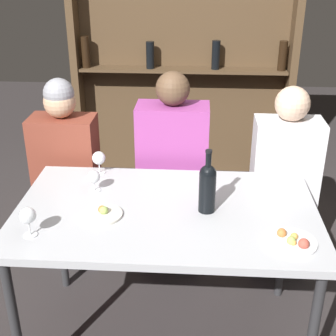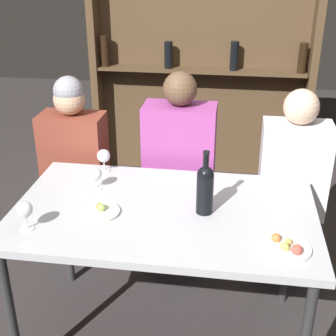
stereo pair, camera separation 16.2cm
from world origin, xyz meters
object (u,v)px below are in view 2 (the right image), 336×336
at_px(wine_glass_0, 25,210).
at_px(wine_bottle, 205,187).
at_px(food_plate_1, 286,247).
at_px(seated_person_center, 179,183).
at_px(food_plate_0, 100,211).
at_px(seated_person_right, 290,195).
at_px(wine_glass_1, 104,156).
at_px(seated_person_left, 76,178).
at_px(wine_glass_2, 96,175).

bearing_deg(wine_glass_0, wine_bottle, 18.92).
relative_size(food_plate_1, seated_person_center, 0.17).
distance_m(wine_glass_0, food_plate_0, 0.33).
bearing_deg(food_plate_1, seated_person_right, 82.38).
bearing_deg(food_plate_0, wine_glass_0, -146.43).
relative_size(wine_glass_0, food_plate_1, 0.63).
bearing_deg(seated_person_right, seated_person_center, 180.00).
bearing_deg(wine_glass_1, food_plate_0, -77.31).
bearing_deg(seated_person_right, seated_person_left, 180.00).
relative_size(wine_glass_1, seated_person_left, 0.10).
relative_size(food_plate_1, seated_person_left, 0.17).
height_order(seated_person_left, seated_person_center, seated_person_center).
relative_size(wine_glass_0, seated_person_right, 0.11).
distance_m(wine_bottle, wine_glass_2, 0.58).
bearing_deg(wine_glass_0, seated_person_center, 57.87).
xyz_separation_m(wine_glass_0, food_plate_1, (1.09, 0.01, -0.08)).
relative_size(wine_bottle, food_plate_1, 1.44).
distance_m(wine_glass_2, food_plate_0, 0.25).
bearing_deg(wine_glass_2, seated_person_right, 24.49).
bearing_deg(food_plate_0, wine_glass_2, 109.67).
bearing_deg(wine_glass_0, seated_person_right, 36.00).
bearing_deg(wine_glass_0, food_plate_0, 33.57).
bearing_deg(wine_bottle, wine_glass_0, -161.08).
relative_size(wine_glass_1, seated_person_right, 0.10).
relative_size(wine_glass_1, seated_person_center, 0.10).
relative_size(wine_glass_0, seated_person_left, 0.11).
distance_m(food_plate_0, food_plate_1, 0.83).
xyz_separation_m(wine_bottle, seated_person_left, (-0.83, 0.62, -0.32)).
xyz_separation_m(seated_person_center, seated_person_right, (0.65, 0.00, -0.03)).
bearing_deg(food_plate_0, seated_person_left, 117.38).
bearing_deg(wine_glass_2, wine_glass_0, -114.50).
relative_size(wine_glass_2, food_plate_0, 0.59).
height_order(food_plate_0, seated_person_left, seated_person_left).
xyz_separation_m(wine_glass_0, food_plate_0, (0.27, 0.18, -0.08)).
xyz_separation_m(wine_glass_2, seated_person_center, (0.36, 0.46, -0.25)).
distance_m(wine_bottle, seated_person_center, 0.72).
height_order(seated_person_center, seated_person_right, seated_person_center).
distance_m(food_plate_0, seated_person_left, 0.81).
height_order(food_plate_1, seated_person_left, seated_person_left).
bearing_deg(food_plate_1, wine_glass_1, 146.59).
xyz_separation_m(wine_glass_0, wine_glass_2, (0.19, 0.41, -0.02)).
bearing_deg(wine_bottle, seated_person_center, 107.26).
xyz_separation_m(wine_bottle, wine_glass_2, (-0.55, 0.16, -0.05)).
distance_m(wine_glass_1, seated_person_right, 1.10).
relative_size(wine_bottle, wine_glass_2, 2.75).
distance_m(wine_glass_0, seated_person_right, 1.51).
relative_size(food_plate_0, seated_person_left, 0.15).
xyz_separation_m(food_plate_0, food_plate_1, (0.82, -0.17, 0.00)).
height_order(seated_person_left, seated_person_right, seated_person_left).
distance_m(wine_bottle, seated_person_right, 0.84).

